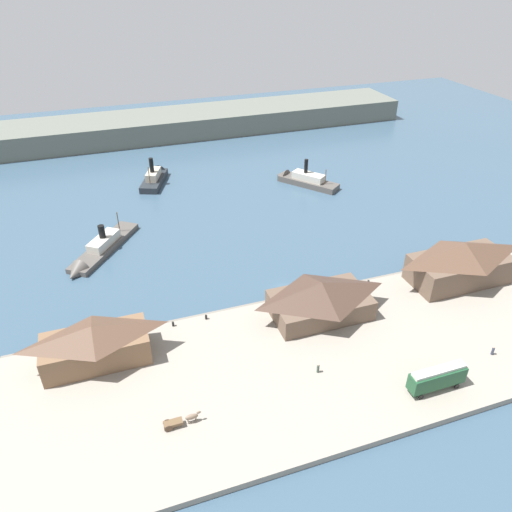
{
  "coord_description": "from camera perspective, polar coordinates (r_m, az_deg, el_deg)",
  "views": [
    {
      "loc": [
        -33.04,
        -76.79,
        61.18
      ],
      "look_at": [
        -2.51,
        11.81,
        2.0
      ],
      "focal_mm": 34.09,
      "sensor_mm": 36.0,
      "label": 1
    }
  ],
  "objects": [
    {
      "name": "mooring_post_center_east",
      "position": [
        93.41,
        -9.7,
        -7.88
      ],
      "size": [
        0.44,
        0.44,
        0.9
      ],
      "primitive_type": "cylinder",
      "color": "black",
      "rests_on": "quay_promenade"
    },
    {
      "name": "pedestrian_near_cart",
      "position": [
        95.6,
        26.03,
        -9.98
      ],
      "size": [
        0.43,
        0.43,
        1.75
      ],
      "color": "#33384C",
      "rests_on": "quay_promenade"
    },
    {
      "name": "ferry_shed_west_terminal",
      "position": [
        110.36,
        22.92,
        -0.62
      ],
      "size": [
        21.17,
        10.33,
        9.24
      ],
      "color": "brown",
      "rests_on": "quay_promenade"
    },
    {
      "name": "ferry_shed_central_terminal",
      "position": [
        93.83,
        7.58,
        -4.91
      ],
      "size": [
        18.99,
        11.34,
        7.3
      ],
      "color": "brown",
      "rests_on": "quay_promenade"
    },
    {
      "name": "ferry_moored_east",
      "position": [
        155.92,
        -11.74,
        9.08
      ],
      "size": [
        11.17,
        17.91,
        10.05
      ],
      "color": "#23282D",
      "rests_on": "ground"
    },
    {
      "name": "quay_promenade",
      "position": [
        88.11,
        8.92,
        -11.66
      ],
      "size": [
        110.0,
        36.0,
        1.2
      ],
      "primitive_type": "cube",
      "color": "gray",
      "rests_on": "ground"
    },
    {
      "name": "pedestrian_near_east_shed",
      "position": [
        83.83,
        7.29,
        -12.97
      ],
      "size": [
        0.44,
        0.44,
        1.77
      ],
      "color": "#3D4C42",
      "rests_on": "quay_promenade"
    },
    {
      "name": "ground_plane",
      "position": [
        103.59,
        3.45,
        -3.99
      ],
      "size": [
        320.0,
        320.0,
        0.0
      ],
      "primitive_type": "plane",
      "color": "#385166"
    },
    {
      "name": "street_tram",
      "position": [
        84.52,
        20.5,
        -13.18
      ],
      "size": [
        9.67,
        2.47,
        4.33
      ],
      "color": "#1E4C2D",
      "rests_on": "quay_promenade"
    },
    {
      "name": "ferry_shed_customs_shed",
      "position": [
        87.5,
        -18.38,
        -9.7
      ],
      "size": [
        17.9,
        8.57,
        7.51
      ],
      "color": "brown",
      "rests_on": "quay_promenade"
    },
    {
      "name": "seawall_edge",
      "position": [
        100.65,
        4.23,
        -4.91
      ],
      "size": [
        110.0,
        0.8,
        1.0
      ],
      "primitive_type": "cube",
      "color": "slate",
      "rests_on": "ground"
    },
    {
      "name": "ferry_mid_harbor",
      "position": [
        151.85,
        5.42,
        8.94
      ],
      "size": [
        16.43,
        19.33,
        9.55
      ],
      "color": "#514C47",
      "rests_on": "ground"
    },
    {
      "name": "far_headland",
      "position": [
        198.12,
        -8.91,
        15.13
      ],
      "size": [
        180.0,
        24.0,
        8.0
      ],
      "primitive_type": "cube",
      "color": "#60665B",
      "rests_on": "ground"
    },
    {
      "name": "mooring_post_west",
      "position": [
        105.52,
        13.05,
        -3.03
      ],
      "size": [
        0.44,
        0.44,
        0.9
      ],
      "primitive_type": "cylinder",
      "color": "black",
      "rests_on": "quay_promenade"
    },
    {
      "name": "horse_cart",
      "position": [
        76.78,
        -8.83,
        -18.54
      ],
      "size": [
        5.71,
        1.33,
        1.87
      ],
      "color": "brown",
      "rests_on": "quay_promenade"
    },
    {
      "name": "ferry_moored_west",
      "position": [
        119.85,
        -18.19,
        0.4
      ],
      "size": [
        19.16,
        23.78,
        8.2
      ],
      "color": "#514C47",
      "rests_on": "ground"
    },
    {
      "name": "mooring_post_east",
      "position": [
        94.15,
        -5.88,
        -7.15
      ],
      "size": [
        0.44,
        0.44,
        0.9
      ],
      "primitive_type": "cylinder",
      "color": "black",
      "rests_on": "quay_promenade"
    }
  ]
}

